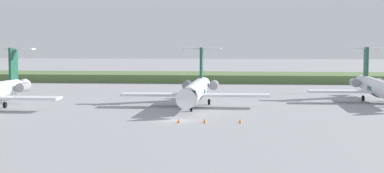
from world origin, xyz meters
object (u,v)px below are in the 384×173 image
regional_jet_third (196,90)px  safety_cone_rear_marker (240,121)px  safety_cone_front_marker (179,121)px  safety_cone_mid_marker (205,121)px  regional_jet_fourth (377,87)px

regional_jet_third → safety_cone_rear_marker: size_ratio=56.36×
safety_cone_rear_marker → safety_cone_front_marker: bearing=-176.8°
regional_jet_third → safety_cone_front_marker: (-0.35, -20.79, -2.26)m
safety_cone_front_marker → safety_cone_mid_marker: (3.20, 0.16, 0.00)m
regional_jet_third → safety_cone_front_marker: regional_jet_third is taller
regional_jet_fourth → safety_cone_front_marker: size_ratio=56.36×
regional_jet_third → safety_cone_rear_marker: regional_jet_third is taller
regional_jet_fourth → safety_cone_rear_marker: bearing=-127.0°
safety_cone_front_marker → safety_cone_rear_marker: size_ratio=1.00×
safety_cone_mid_marker → safety_cone_rear_marker: size_ratio=1.00×
regional_jet_third → safety_cone_rear_marker: 21.72m
safety_cone_front_marker → safety_cone_rear_marker: bearing=3.2°
safety_cone_mid_marker → safety_cone_rear_marker: 4.37m
regional_jet_third → regional_jet_fourth: 30.69m
regional_jet_third → safety_cone_rear_marker: bearing=-70.5°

